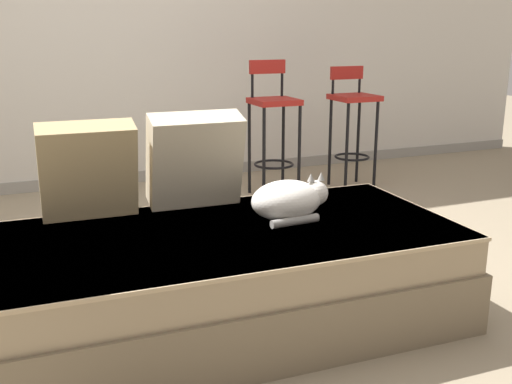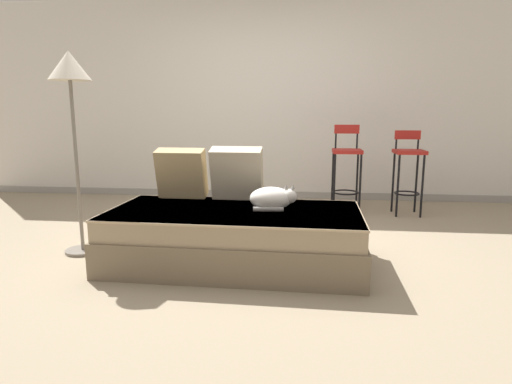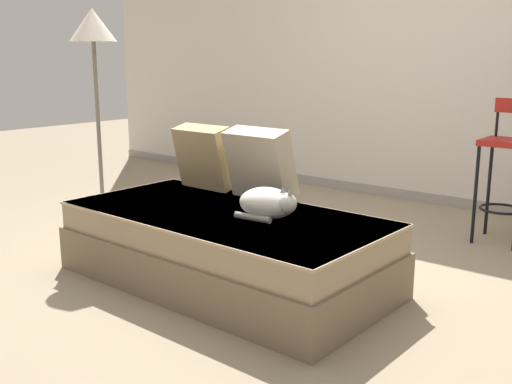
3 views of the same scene
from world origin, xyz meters
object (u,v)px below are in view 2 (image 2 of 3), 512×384
object	(u,v)px
throw_pillow_corner	(182,173)
bar_stool_near_window	(347,163)
cat	(273,198)
floor_lamp	(70,85)
bar_stool_by_doorway	(408,163)
couch	(235,236)
throw_pillow_middle	(237,173)

from	to	relation	value
throw_pillow_corner	bar_stool_near_window	xyz separation A→B (m)	(1.50, 1.42, -0.06)
cat	bar_stool_near_window	world-z (taller)	bar_stool_near_window
throw_pillow_corner	floor_lamp	bearing A→B (deg)	-161.91
bar_stool_near_window	bar_stool_by_doorway	distance (m)	0.68
bar_stool_near_window	bar_stool_by_doorway	size ratio (longest dim) A/B	1.07
cat	throw_pillow_corner	bearing A→B (deg)	156.55
bar_stool_by_doorway	floor_lamp	xyz separation A→B (m)	(-2.96, -1.68, 0.77)
floor_lamp	cat	bearing A→B (deg)	-3.22
throw_pillow_corner	couch	bearing A→B (deg)	-37.11
couch	bar_stool_near_window	size ratio (longest dim) A/B	1.92
throw_pillow_middle	bar_stool_near_window	distance (m)	1.77
cat	throw_pillow_middle	bearing A→B (deg)	133.91
throw_pillow_middle	bar_stool_near_window	xyz separation A→B (m)	(1.03, 1.44, -0.07)
bar_stool_by_doorway	couch	bearing A→B (deg)	-132.65
couch	floor_lamp	size ratio (longest dim) A/B	1.20
cat	bar_stool_by_doorway	bearing A→B (deg)	51.91
couch	bar_stool_by_doorway	world-z (taller)	bar_stool_by_doorway
cat	floor_lamp	bearing A→B (deg)	176.78
bar_stool_near_window	couch	bearing A→B (deg)	-118.70
throw_pillow_corner	throw_pillow_middle	size ratio (longest dim) A/B	0.96
cat	floor_lamp	xyz separation A→B (m)	(-1.58, 0.09, 0.84)
bar_stool_near_window	floor_lamp	distance (m)	2.94
couch	throw_pillow_middle	xyz separation A→B (m)	(-0.04, 0.38, 0.43)
throw_pillow_corner	bar_stool_by_doorway	size ratio (longest dim) A/B	0.45
bar_stool_near_window	floor_lamp	bearing A→B (deg)	-143.68
cat	bar_stool_near_window	xyz separation A→B (m)	(0.71, 1.77, 0.07)
bar_stool_near_window	throw_pillow_corner	bearing A→B (deg)	-136.54
throw_pillow_corner	floor_lamp	size ratio (longest dim) A/B	0.27
bar_stool_near_window	bar_stool_by_doorway	xyz separation A→B (m)	(0.68, -0.00, 0.00)
throw_pillow_corner	floor_lamp	world-z (taller)	floor_lamp
cat	bar_stool_near_window	size ratio (longest dim) A/B	0.36
couch	throw_pillow_middle	world-z (taller)	throw_pillow_middle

